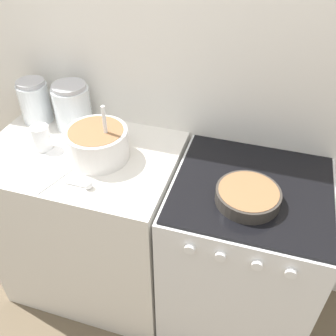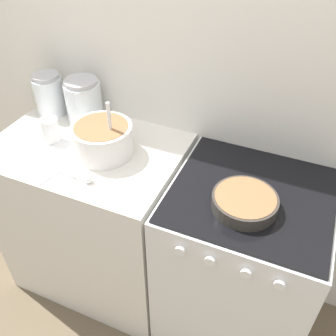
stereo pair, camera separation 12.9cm
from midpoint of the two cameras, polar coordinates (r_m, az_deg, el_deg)
name	(u,v)px [view 2 (the right image)]	position (r m, az deg, el deg)	size (l,w,h in m)	color
wall_back	(203,79)	(1.68, 7.54, 13.20)	(4.74, 0.05, 2.40)	white
countertop_cabinet	(97,218)	(2.03, -8.99, -7.56)	(0.87, 0.60, 0.93)	silver
stove	(238,266)	(1.85, 12.69, -14.41)	(0.64, 0.62, 0.93)	silver
mixing_bowl	(102,138)	(1.63, -7.73, 4.50)	(0.26, 0.26, 0.26)	white
baking_pan	(245,202)	(1.43, 14.17, -5.11)	(0.25, 0.25, 0.06)	#38332D
storage_jar_left	(50,97)	(1.98, -15.77, 10.35)	(0.15, 0.15, 0.21)	silver
storage_jar_middle	(84,104)	(1.86, -10.70, 9.51)	(0.17, 0.17, 0.22)	silver
tin_can	(51,130)	(1.76, -15.45, 5.49)	(0.08, 0.08, 0.12)	silver
recipe_page	(54,160)	(1.67, -14.93, 1.10)	(0.25, 0.31, 0.01)	white
measuring_spoon	(86,179)	(1.52, -10.08, -1.70)	(0.12, 0.04, 0.04)	white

